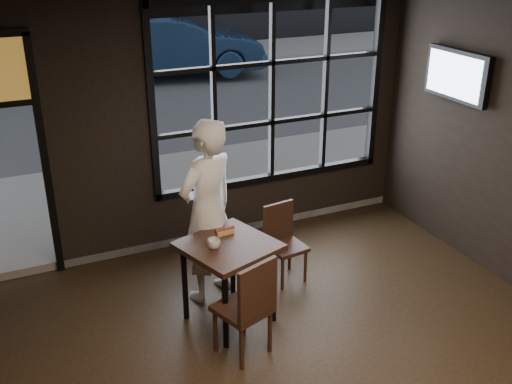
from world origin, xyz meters
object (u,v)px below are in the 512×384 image
chair_near (242,305)px  navy_car (174,46)px  man (207,211)px  cafe_table (229,282)px

chair_near → navy_car: (2.82, 11.08, 0.35)m
chair_near → man: 1.14m
cafe_table → man: bearing=73.6°
cafe_table → chair_near: chair_near is taller
man → navy_car: bearing=-130.0°
chair_near → navy_car: navy_car is taller
man → navy_car: (2.76, 10.04, -0.12)m
chair_near → navy_car: 11.44m
cafe_table → navy_car: 10.92m
cafe_table → man: 0.76m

